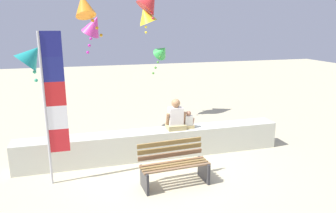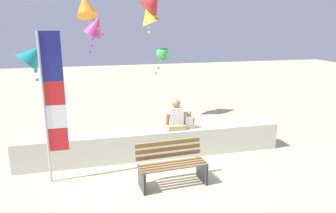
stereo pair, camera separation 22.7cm
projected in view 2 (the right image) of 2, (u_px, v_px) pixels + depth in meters
name	position (u px, v px, depth m)	size (l,w,h in m)	color
ground_plane	(161.00, 170.00, 7.44)	(40.00, 40.00, 0.00)	beige
seawall_ledge	(154.00, 144.00, 8.11)	(6.64, 0.57, 0.70)	beige
park_bench	(172.00, 165.00, 6.72)	(1.48, 0.70, 0.88)	#836245
person_adult	(176.00, 117.00, 8.06)	(0.51, 0.38, 0.79)	tan
person_child	(189.00, 121.00, 8.17)	(0.29, 0.22, 0.45)	tan
flag_banner	(51.00, 99.00, 6.46)	(0.44, 0.05, 3.17)	#B7B7BC
kite_yellow	(149.00, 16.00, 10.51)	(0.86, 0.75, 0.92)	yellow
kite_orange	(85.00, 6.00, 7.79)	(0.76, 0.79, 1.11)	orange
kite_teal	(33.00, 55.00, 7.49)	(0.90, 0.78, 0.96)	teal
kite_magenta	(96.00, 25.00, 9.00)	(0.88, 0.82, 1.12)	#DB3D9E
kite_red	(153.00, 2.00, 10.49)	(0.96, 0.79, 1.02)	red
kite_green	(165.00, 51.00, 10.87)	(0.75, 0.76, 1.07)	green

